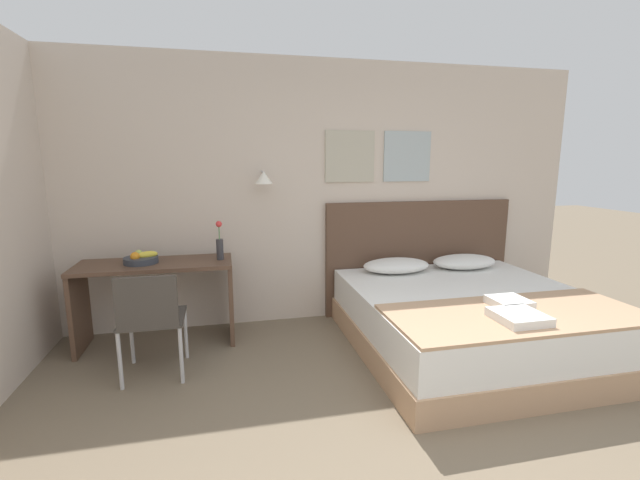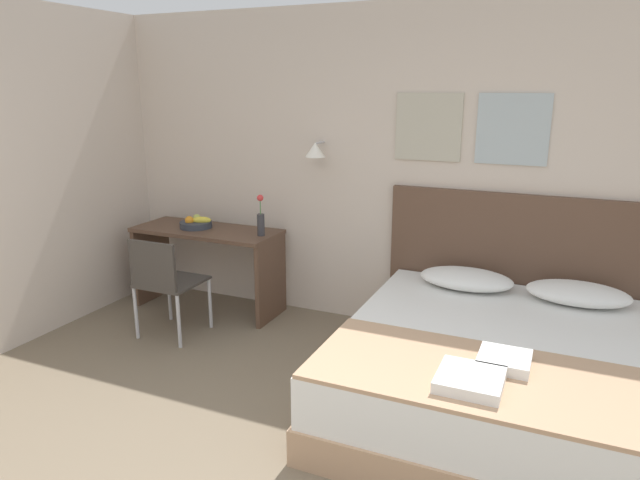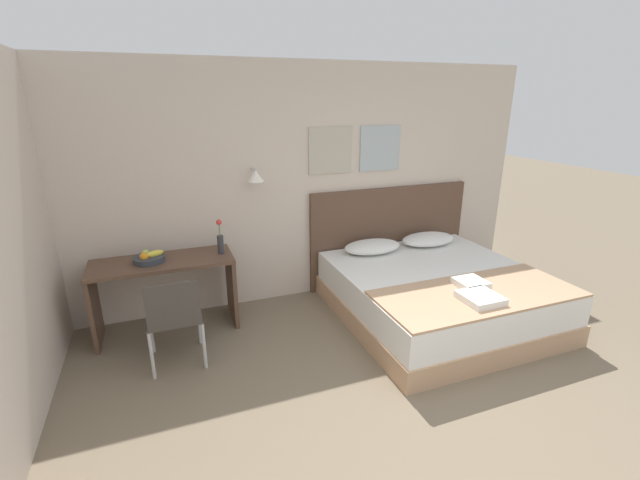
{
  "view_description": "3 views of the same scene",
  "coord_description": "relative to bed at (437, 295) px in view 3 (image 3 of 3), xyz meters",
  "views": [
    {
      "loc": [
        -0.94,
        -1.44,
        1.66
      ],
      "look_at": [
        -0.14,
        2.08,
        0.99
      ],
      "focal_mm": 24.0,
      "sensor_mm": 36.0,
      "label": 1
    },
    {
      "loc": [
        1.41,
        -1.65,
        2.01
      ],
      "look_at": [
        -0.1,
        1.75,
        1.01
      ],
      "focal_mm": 32.0,
      "sensor_mm": 36.0,
      "label": 2
    },
    {
      "loc": [
        -1.5,
        -1.67,
        2.28
      ],
      "look_at": [
        -0.23,
        1.65,
        1.08
      ],
      "focal_mm": 24.0,
      "sensor_mm": 36.0,
      "label": 3
    }
  ],
  "objects": [
    {
      "name": "pillow_left",
      "position": [
        -0.39,
        0.77,
        0.34
      ],
      "size": [
        0.69,
        0.41,
        0.14
      ],
      "color": "white",
      "rests_on": "bed"
    },
    {
      "name": "flower_vase",
      "position": [
        -2.14,
        0.74,
        0.64
      ],
      "size": [
        0.06,
        0.06,
        0.36
      ],
      "color": "#333338",
      "rests_on": "desk"
    },
    {
      "name": "folded_towel_near_foot",
      "position": [
        0.03,
        -0.45,
        0.32
      ],
      "size": [
        0.27,
        0.27,
        0.06
      ],
      "color": "white",
      "rests_on": "throw_blanket"
    },
    {
      "name": "throw_blanket",
      "position": [
        -0.0,
        -0.6,
        0.28
      ],
      "size": [
        1.94,
        0.82,
        0.02
      ],
      "color": "tan",
      "rests_on": "bed"
    },
    {
      "name": "desk",
      "position": [
        -2.71,
        0.75,
        0.28
      ],
      "size": [
        1.34,
        0.54,
        0.76
      ],
      "color": "brown",
      "rests_on": "ground_plane"
    },
    {
      "name": "headboard",
      "position": [
        -0.0,
        1.06,
        0.35
      ],
      "size": [
        2.12,
        0.06,
        1.23
      ],
      "color": "brown",
      "rests_on": "ground_plane"
    },
    {
      "name": "bed",
      "position": [
        0.0,
        0.0,
        0.0
      ],
      "size": [
        2.0,
        2.05,
        0.53
      ],
      "color": "tan",
      "rests_on": "ground_plane"
    },
    {
      "name": "desk_chair",
      "position": [
        -2.66,
        0.06,
        0.25
      ],
      "size": [
        0.47,
        0.47,
        0.85
      ],
      "color": "#3D3833",
      "rests_on": "ground_plane"
    },
    {
      "name": "folded_towel_mid_bed",
      "position": [
        -0.1,
        -0.74,
        0.32
      ],
      "size": [
        0.32,
        0.33,
        0.06
      ],
      "color": "white",
      "rests_on": "throw_blanket"
    },
    {
      "name": "pillow_right",
      "position": [
        0.39,
        0.77,
        0.34
      ],
      "size": [
        0.69,
        0.41,
        0.14
      ],
      "color": "white",
      "rests_on": "bed"
    },
    {
      "name": "wall_back",
      "position": [
        -1.15,
        1.12,
        1.07
      ],
      "size": [
        5.77,
        0.31,
        2.65
      ],
      "color": "beige",
      "rests_on": "ground_plane"
    },
    {
      "name": "ground_plane",
      "position": [
        -1.15,
        -1.76,
        -0.26
      ],
      "size": [
        24.0,
        24.0,
        0.0
      ],
      "primitive_type": "plane",
      "color": "#756651"
    },
    {
      "name": "fruit_bowl",
      "position": [
        -2.82,
        0.75,
        0.54
      ],
      "size": [
        0.3,
        0.29,
        0.11
      ],
      "color": "#333842",
      "rests_on": "desk"
    }
  ]
}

